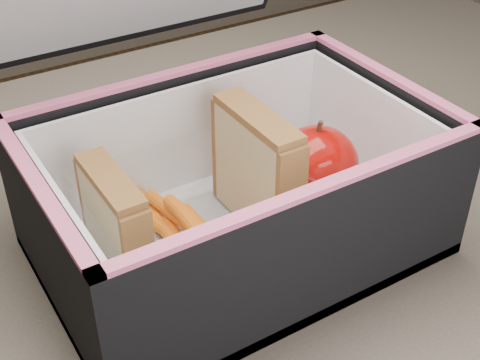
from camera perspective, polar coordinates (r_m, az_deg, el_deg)
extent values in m
cube|color=#63584C|center=(0.68, 2.71, -2.71)|extent=(1.20, 0.80, 0.03)
cube|color=#382D26|center=(1.41, 12.94, -0.01)|extent=(0.05, 0.05, 0.72)
cube|color=#CEBB81|center=(0.54, -11.22, -4.43)|extent=(0.01, 0.09, 0.09)
cube|color=#B35C69|center=(0.54, -10.46, -4.47)|extent=(0.01, 0.08, 0.08)
cube|color=#CEBB81|center=(0.54, -9.79, -3.93)|extent=(0.01, 0.09, 0.09)
cube|color=brown|center=(0.51, -11.07, -0.02)|extent=(0.02, 0.09, 0.01)
cube|color=#CEBB81|center=(0.58, 0.73, 0.40)|extent=(0.01, 0.10, 0.10)
cube|color=#B35C69|center=(0.58, 1.43, 0.31)|extent=(0.01, 0.09, 0.10)
cube|color=#CEBB81|center=(0.59, 2.13, 0.89)|extent=(0.01, 0.10, 0.10)
cube|color=brown|center=(0.55, 1.52, 5.33)|extent=(0.03, 0.10, 0.01)
cylinder|color=#D15008|center=(0.58, -4.78, -5.46)|extent=(0.03, 0.10, 0.01)
cylinder|color=#D15008|center=(0.59, -4.97, -3.42)|extent=(0.03, 0.10, 0.01)
cylinder|color=#D15008|center=(0.56, -3.52, -4.14)|extent=(0.02, 0.10, 0.01)
cylinder|color=#D15008|center=(0.57, -4.52, -6.30)|extent=(0.02, 0.10, 0.01)
cylinder|color=#D15008|center=(0.56, -2.37, -5.11)|extent=(0.01, 0.10, 0.01)
cylinder|color=#D15008|center=(0.55, -3.25, -4.99)|extent=(0.02, 0.10, 0.01)
cylinder|color=#D15008|center=(0.60, -6.76, -3.64)|extent=(0.02, 0.10, 0.01)
cube|color=white|center=(0.64, 6.79, -1.46)|extent=(0.10, 0.10, 0.01)
ellipsoid|color=#8D0600|center=(0.62, 6.55, 1.35)|extent=(0.09, 0.09, 0.07)
cylinder|color=#422B17|center=(0.60, 6.80, 4.51)|extent=(0.01, 0.01, 0.01)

